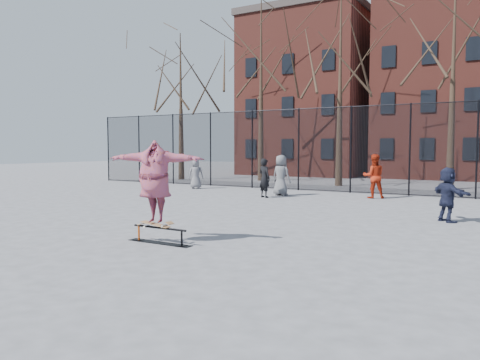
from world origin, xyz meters
The scene contains 12 objects.
ground centered at (0.00, 0.00, 0.00)m, with size 100.00×100.00×0.00m, color #5C5C61.
skate_rail centered at (-1.48, -0.30, 0.14)m, with size 1.64×0.25×0.36m.
skateboard centered at (-1.60, -0.30, 0.41)m, with size 0.79×0.19×0.09m, color #A27041, non-canonical shape.
skater centered at (-1.60, -0.30, 1.36)m, with size 2.21×0.60×1.80m, color #6D398F.
bystander_grey centered at (-8.84, 11.14, 0.76)m, with size 0.74×0.48×1.52m, color slate.
bystander_black centered at (-3.86, 9.17, 0.82)m, with size 0.60×0.39×1.63m, color black.
bystander_red centered at (0.14, 11.24, 0.91)m, with size 0.88×0.69×1.82m, color #A2230E.
bystander_navy centered at (3.56, 6.12, 0.77)m, with size 1.44×0.46×1.55m, color #1A1D34.
bystander_extra centered at (-3.61, 10.23, 0.88)m, with size 0.86×0.56×1.77m, color #5B5C60.
fence centered at (-0.01, 13.00, 2.05)m, with size 34.03×0.07×4.00m.
tree_row centered at (-0.25, 17.15, 7.36)m, with size 33.66×7.46×10.67m.
rowhouses centered at (0.72, 26.00, 6.06)m, with size 29.00×7.00×13.00m.
Camera 1 is at (5.21, -8.11, 2.10)m, focal length 35.00 mm.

